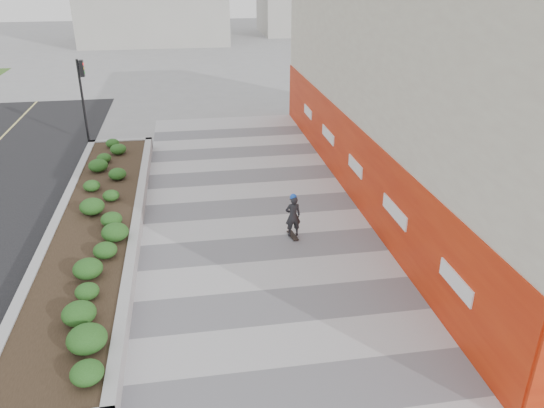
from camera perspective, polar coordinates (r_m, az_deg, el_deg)
The scene contains 7 objects.
ground at distance 13.32m, azimuth 2.48°, elevation -15.31°, with size 160.00×160.00×0.00m, color gray.
walkway at distance 15.68m, azimuth 0.25°, elevation -8.33°, with size 8.00×36.00×0.01m, color #A8A8AD.
building at distance 21.53m, azimuth 16.47°, elevation 11.47°, with size 6.04×24.08×8.00m.
planter at distance 19.10m, azimuth -18.34°, elevation -1.85°, with size 3.00×18.00×0.90m.
traffic_signal_near at distance 28.51m, azimuth -19.71°, elevation 11.60°, with size 0.33×0.28×4.20m.
manhole_cover at distance 15.76m, azimuth 2.07°, elevation -8.17°, with size 0.44×0.44×0.01m, color #595654.
skateboarder at distance 17.69m, azimuth 2.27°, elevation -1.26°, with size 0.55×0.74×1.60m.
Camera 1 is at (-2.20, -9.95, 8.57)m, focal length 35.00 mm.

